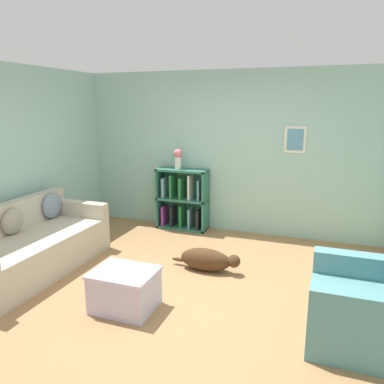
{
  "coord_description": "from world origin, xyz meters",
  "views": [
    {
      "loc": [
        1.48,
        -3.65,
        2.05
      ],
      "look_at": [
        0.0,
        0.4,
        1.05
      ],
      "focal_mm": 35.0,
      "sensor_mm": 36.0,
      "label": 1
    }
  ],
  "objects_px": {
    "coffee_table": "(125,289)",
    "dog": "(207,260)",
    "bookshelf": "(182,200)",
    "recliner_chair": "(371,303)",
    "couch": "(28,247)",
    "vase": "(178,158)"
  },
  "relations": [
    {
      "from": "bookshelf",
      "to": "dog",
      "type": "relative_size",
      "value": 1.1
    },
    {
      "from": "coffee_table",
      "to": "dog",
      "type": "height_order",
      "value": "coffee_table"
    },
    {
      "from": "bookshelf",
      "to": "coffee_table",
      "type": "bearing_deg",
      "value": -81.32
    },
    {
      "from": "couch",
      "to": "vase",
      "type": "relative_size",
      "value": 6.33
    },
    {
      "from": "bookshelf",
      "to": "vase",
      "type": "relative_size",
      "value": 3.1
    },
    {
      "from": "recliner_chair",
      "to": "dog",
      "type": "xyz_separation_m",
      "value": [
        -1.79,
        0.87,
        -0.21
      ]
    },
    {
      "from": "coffee_table",
      "to": "dog",
      "type": "relative_size",
      "value": 0.68
    },
    {
      "from": "coffee_table",
      "to": "vase",
      "type": "relative_size",
      "value": 1.92
    },
    {
      "from": "bookshelf",
      "to": "dog",
      "type": "distance_m",
      "value": 1.77
    },
    {
      "from": "couch",
      "to": "bookshelf",
      "type": "distance_m",
      "value": 2.56
    },
    {
      "from": "recliner_chair",
      "to": "dog",
      "type": "height_order",
      "value": "recliner_chair"
    },
    {
      "from": "vase",
      "to": "bookshelf",
      "type": "bearing_deg",
      "value": 18.1
    },
    {
      "from": "coffee_table",
      "to": "dog",
      "type": "distance_m",
      "value": 1.27
    },
    {
      "from": "bookshelf",
      "to": "dog",
      "type": "height_order",
      "value": "bookshelf"
    },
    {
      "from": "bookshelf",
      "to": "coffee_table",
      "type": "relative_size",
      "value": 1.61
    },
    {
      "from": "couch",
      "to": "coffee_table",
      "type": "relative_size",
      "value": 3.29
    },
    {
      "from": "couch",
      "to": "coffee_table",
      "type": "height_order",
      "value": "couch"
    },
    {
      "from": "recliner_chair",
      "to": "vase",
      "type": "relative_size",
      "value": 3.15
    },
    {
      "from": "couch",
      "to": "dog",
      "type": "relative_size",
      "value": 2.25
    },
    {
      "from": "couch",
      "to": "recliner_chair",
      "type": "xyz_separation_m",
      "value": [
        3.9,
        -0.09,
        0.04
      ]
    },
    {
      "from": "bookshelf",
      "to": "recliner_chair",
      "type": "distance_m",
      "value": 3.59
    },
    {
      "from": "dog",
      "to": "vase",
      "type": "xyz_separation_m",
      "value": [
        -0.98,
        1.46,
        1.06
      ]
    }
  ]
}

